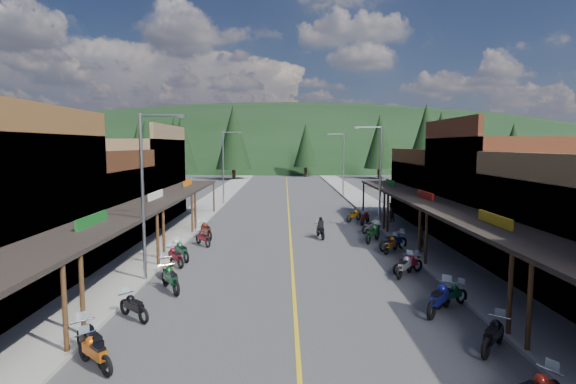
{
  "coord_description": "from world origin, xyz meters",
  "views": [
    {
      "loc": [
        -0.42,
        -27.03,
        6.54
      ],
      "look_at": [
        -0.14,
        6.62,
        3.0
      ],
      "focal_mm": 28.0,
      "sensor_mm": 36.0,
      "label": 1
    }
  ],
  "objects_px": {
    "pine_11": "(426,140)",
    "bike_east_8": "(393,240)",
    "streetlight_0": "(146,189)",
    "pine_1": "(174,142)",
    "pine_2": "(233,137)",
    "bike_east_9": "(373,232)",
    "shop_west_2": "(78,207)",
    "bike_east_10": "(371,225)",
    "bike_west_8": "(203,237)",
    "bike_east_7": "(391,244)",
    "bike_west_6": "(175,255)",
    "bike_west_2": "(91,340)",
    "pedestrian_east_a": "(421,239)",
    "pine_4": "(380,141)",
    "bike_east_12": "(354,215)",
    "bike_east_4": "(451,294)",
    "pine_6": "(513,145)",
    "shop_east_3": "(449,192)",
    "streetlight_3": "(342,161)",
    "shop_east_2": "(504,192)",
    "bike_west_3": "(134,305)",
    "pine_8": "(139,149)",
    "pine_10": "(181,143)",
    "streetlight_1": "(224,164)",
    "bike_west_4": "(171,277)",
    "bike_east_5": "(405,265)",
    "bike_west_7": "(181,250)",
    "pine_5": "(441,138)",
    "streetlight_2": "(378,172)",
    "shop_west_3": "(128,180)",
    "bike_west_1": "(95,351)",
    "bike_west_9": "(206,229)",
    "bike_east_3": "(440,297)",
    "pedestrian_east_b": "(391,212)",
    "bike_east_6": "(408,263)",
    "bike_west_5": "(168,267)",
    "pine_7": "(146,142)",
    "rider_on_bike": "(320,229)"
  },
  "relations": [
    {
      "from": "pine_11",
      "to": "bike_west_3",
      "type": "relative_size",
      "value": 6.55
    },
    {
      "from": "bike_west_6",
      "to": "bike_west_2",
      "type": "bearing_deg",
      "value": -127.24
    },
    {
      "from": "streetlight_3",
      "to": "bike_east_8",
      "type": "relative_size",
      "value": 3.53
    },
    {
      "from": "pine_6",
      "to": "bike_east_5",
      "type": "height_order",
      "value": "pine_6"
    },
    {
      "from": "pine_4",
      "to": "bike_west_9",
      "type": "bearing_deg",
      "value": -113.05
    },
    {
      "from": "streetlight_0",
      "to": "bike_east_9",
      "type": "xyz_separation_m",
      "value": [
        12.51,
        8.72,
        -3.79
      ]
    },
    {
      "from": "bike_west_2",
      "to": "bike_east_8",
      "type": "height_order",
      "value": "bike_east_8"
    },
    {
      "from": "pine_10",
      "to": "bike_west_1",
      "type": "xyz_separation_m",
      "value": [
        12.03,
        -64.45,
        -6.23
      ]
    },
    {
      "from": "bike_west_8",
      "to": "bike_east_7",
      "type": "bearing_deg",
      "value": -45.67
    },
    {
      "from": "pine_4",
      "to": "bike_east_12",
      "type": "relative_size",
      "value": 6.11
    },
    {
      "from": "pine_5",
      "to": "bike_west_7",
      "type": "distance_m",
      "value": 84.58
    },
    {
      "from": "pine_2",
      "to": "bike_east_9",
      "type": "distance_m",
      "value": 57.89
    },
    {
      "from": "pine_10",
      "to": "pine_11",
      "type": "xyz_separation_m",
      "value": [
        38.0,
        -12.0,
        0.4
      ]
    },
    {
      "from": "bike_west_3",
      "to": "bike_east_12",
      "type": "bearing_deg",
      "value": 13.74
    },
    {
      "from": "streetlight_0",
      "to": "bike_east_12",
      "type": "distance_m",
      "value": 21.41
    },
    {
      "from": "shop_west_2",
      "to": "bike_east_10",
      "type": "height_order",
      "value": "shop_west_2"
    },
    {
      "from": "bike_west_2",
      "to": "bike_west_7",
      "type": "xyz_separation_m",
      "value": [
        0.01,
        11.91,
        -0.04
      ]
    },
    {
      "from": "bike_west_8",
      "to": "pine_2",
      "type": "bearing_deg",
      "value": 58.41
    },
    {
      "from": "shop_west_2",
      "to": "pine_8",
      "type": "bearing_deg",
      "value": 102.15
    },
    {
      "from": "streetlight_0",
      "to": "pine_1",
      "type": "bearing_deg",
      "value": 102.64
    },
    {
      "from": "streetlight_1",
      "to": "pine_7",
      "type": "distance_m",
      "value": 59.59
    },
    {
      "from": "streetlight_0",
      "to": "streetlight_3",
      "type": "bearing_deg",
      "value": 68.88
    },
    {
      "from": "pine_8",
      "to": "bike_east_5",
      "type": "height_order",
      "value": "pine_8"
    },
    {
      "from": "bike_west_5",
      "to": "bike_east_8",
      "type": "bearing_deg",
      "value": -2.5
    },
    {
      "from": "bike_east_4",
      "to": "bike_east_9",
      "type": "relative_size",
      "value": 0.8
    },
    {
      "from": "streetlight_2",
      "to": "bike_east_5",
      "type": "distance_m",
      "value": 13.83
    },
    {
      "from": "shop_west_3",
      "to": "bike_west_1",
      "type": "relative_size",
      "value": 5.59
    },
    {
      "from": "pine_1",
      "to": "bike_east_7",
      "type": "xyz_separation_m",
      "value": [
        30.07,
        -70.29,
        -6.67
      ]
    },
    {
      "from": "pine_1",
      "to": "bike_east_12",
      "type": "bearing_deg",
      "value": -63.42
    },
    {
      "from": "pine_10",
      "to": "pine_5",
      "type": "bearing_deg",
      "value": 22.93
    },
    {
      "from": "shop_east_2",
      "to": "bike_west_3",
      "type": "height_order",
      "value": "shop_east_2"
    },
    {
      "from": "streetlight_3",
      "to": "bike_west_6",
      "type": "bearing_deg",
      "value": -111.88
    },
    {
      "from": "pedestrian_east_b",
      "to": "bike_east_6",
      "type": "bearing_deg",
      "value": 47.1
    },
    {
      "from": "pine_6",
      "to": "bike_east_9",
      "type": "distance_m",
      "value": 73.65
    },
    {
      "from": "pine_4",
      "to": "bike_east_10",
      "type": "bearing_deg",
      "value": -102.47
    },
    {
      "from": "shop_west_2",
      "to": "pine_4",
      "type": "distance_m",
      "value": 66.55
    },
    {
      "from": "shop_west_2",
      "to": "pine_8",
      "type": "xyz_separation_m",
      "value": [
        -8.25,
        38.3,
        3.44
      ]
    },
    {
      "from": "bike_west_6",
      "to": "pedestrian_east_a",
      "type": "xyz_separation_m",
      "value": [
        14.11,
        2.48,
        0.37
      ]
    },
    {
      "from": "streetlight_1",
      "to": "bike_west_4",
      "type": "height_order",
      "value": "streetlight_1"
    },
    {
      "from": "pine_6",
      "to": "shop_east_3",
      "type": "bearing_deg",
      "value": -121.46
    },
    {
      "from": "bike_east_3",
      "to": "bike_east_12",
      "type": "height_order",
      "value": "bike_east_3"
    },
    {
      "from": "pine_11",
      "to": "bike_east_8",
      "type": "xyz_separation_m",
      "value": [
        -13.66,
        -37.76,
        -6.54
      ]
    },
    {
      "from": "bike_east_8",
      "to": "shop_east_3",
      "type": "bearing_deg",
      "value": 114.02
    },
    {
      "from": "pine_6",
      "to": "bike_east_10",
      "type": "bearing_deg",
      "value": -124.5
    },
    {
      "from": "shop_east_2",
      "to": "pedestrian_east_b",
      "type": "relative_size",
      "value": 6.73
    },
    {
      "from": "shop_west_2",
      "to": "bike_west_6",
      "type": "height_order",
      "value": "shop_west_2"
    },
    {
      "from": "pine_4",
      "to": "bike_west_8",
      "type": "distance_m",
      "value": 63.26
    },
    {
      "from": "streetlight_1",
      "to": "pine_10",
      "type": "height_order",
      "value": "pine_10"
    },
    {
      "from": "bike_east_3",
      "to": "shop_east_2",
      "type": "bearing_deg",
      "value": 93.69
    },
    {
      "from": "bike_west_1",
      "to": "rider_on_bike",
      "type": "height_order",
      "value": "rider_on_bike"
    }
  ]
}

